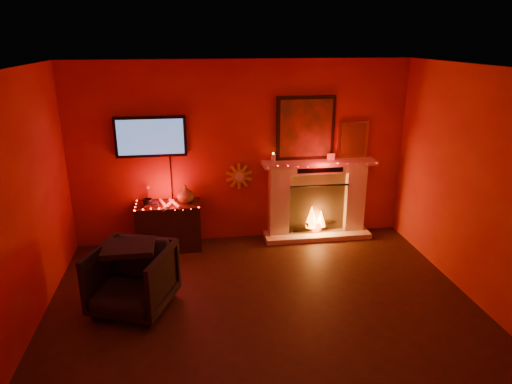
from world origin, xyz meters
TOP-DOWN VIEW (x-y plane):
  - room at (0.00, 0.00)m, footprint 5.00×5.00m
  - fireplace at (1.14, 2.39)m, footprint 1.72×0.40m
  - tv at (-1.30, 2.45)m, footprint 1.00×0.07m
  - sunburst_clock at (-0.05, 2.48)m, footprint 0.40×0.03m
  - console_table at (-1.11, 2.26)m, footprint 0.92×0.55m
  - armchair at (-1.48, 0.70)m, footprint 1.08×1.09m

SIDE VIEW (x-z plane):
  - armchair at x=-1.48m, z-range 0.00..0.77m
  - console_table at x=-1.11m, z-range -0.10..0.87m
  - fireplace at x=1.14m, z-range -0.37..1.81m
  - sunburst_clock at x=-0.05m, z-range 0.80..1.20m
  - room at x=0.00m, z-range -1.15..3.85m
  - tv at x=-1.30m, z-range 1.03..2.27m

